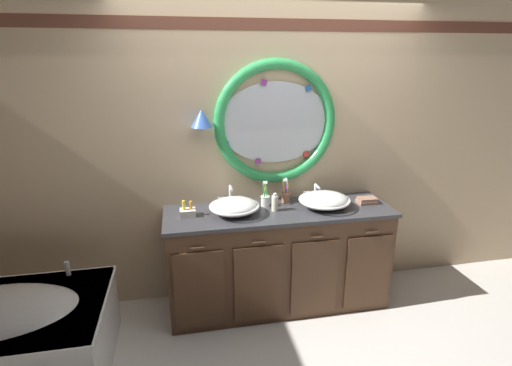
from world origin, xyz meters
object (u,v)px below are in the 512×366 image
at_px(soap_dispenser, 275,203).
at_px(toiletry_basket, 188,212).
at_px(sink_basin_left, 234,206).
at_px(toothbrush_holder_left, 265,200).
at_px(folded_hand_towel, 367,200).
at_px(sink_basin_right, 324,200).
at_px(toothbrush_holder_right, 286,196).

bearing_deg(soap_dispenser, toiletry_basket, 178.05).
bearing_deg(toiletry_basket, sink_basin_left, -6.10).
relative_size(toothbrush_holder_left, soap_dispenser, 1.42).
relative_size(soap_dispenser, folded_hand_towel, 0.94).
xyz_separation_m(sink_basin_right, toothbrush_holder_left, (-0.47, 0.13, -0.01)).
bearing_deg(soap_dispenser, sink_basin_right, -2.08).
bearing_deg(toothbrush_holder_right, folded_hand_towel, -12.94).
relative_size(sink_basin_right, toothbrush_holder_right, 1.99).
xyz_separation_m(toothbrush_holder_left, toiletry_basket, (-0.65, -0.09, -0.02)).
xyz_separation_m(folded_hand_towel, toiletry_basket, (-1.52, 0.01, 0.01)).
height_order(sink_basin_left, toothbrush_holder_right, toothbrush_holder_right).
xyz_separation_m(sink_basin_left, folded_hand_towel, (1.15, 0.03, -0.04)).
bearing_deg(soap_dispenser, folded_hand_towel, 1.03).
height_order(toothbrush_holder_left, toothbrush_holder_right, toothbrush_holder_left).
bearing_deg(folded_hand_towel, sink_basin_right, -175.73).
bearing_deg(sink_basin_right, toothbrush_holder_right, 146.43).
height_order(sink_basin_right, toiletry_basket, sink_basin_right).
distance_m(sink_basin_left, sink_basin_right, 0.75).
xyz_separation_m(toothbrush_holder_right, folded_hand_towel, (0.68, -0.16, -0.03)).
distance_m(toothbrush_holder_right, soap_dispenser, 0.22).
distance_m(toothbrush_holder_left, toothbrush_holder_right, 0.20).
distance_m(sink_basin_left, folded_hand_towel, 1.15).
bearing_deg(toothbrush_holder_left, sink_basin_right, -15.65).
height_order(sink_basin_left, sink_basin_right, sink_basin_left).
bearing_deg(toothbrush_holder_right, toothbrush_holder_left, -164.33).
xyz_separation_m(toothbrush_holder_left, toothbrush_holder_right, (0.19, 0.05, 0.00)).
height_order(toothbrush_holder_right, toiletry_basket, toothbrush_holder_right).
bearing_deg(soap_dispenser, toothbrush_holder_right, 51.13).
relative_size(toothbrush_holder_right, folded_hand_towel, 1.29).
xyz_separation_m(toothbrush_holder_right, soap_dispenser, (-0.14, -0.17, 0.01)).
bearing_deg(sink_basin_left, folded_hand_towel, 1.48).
bearing_deg(folded_hand_towel, toothbrush_holder_right, 167.06).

